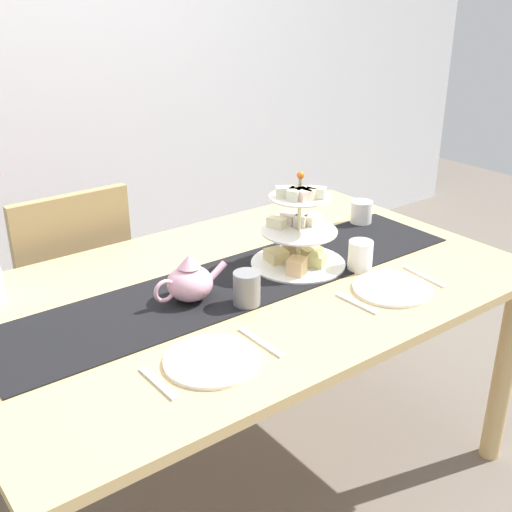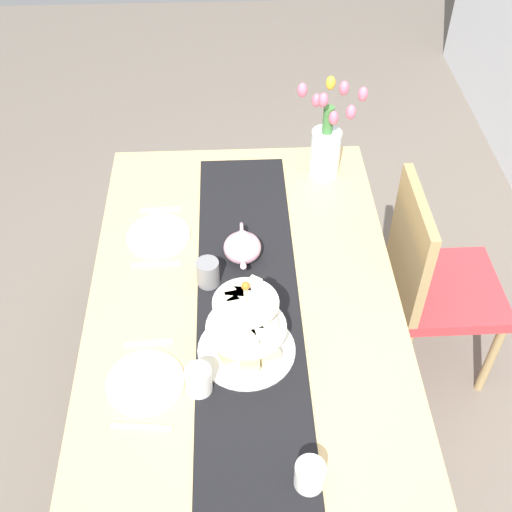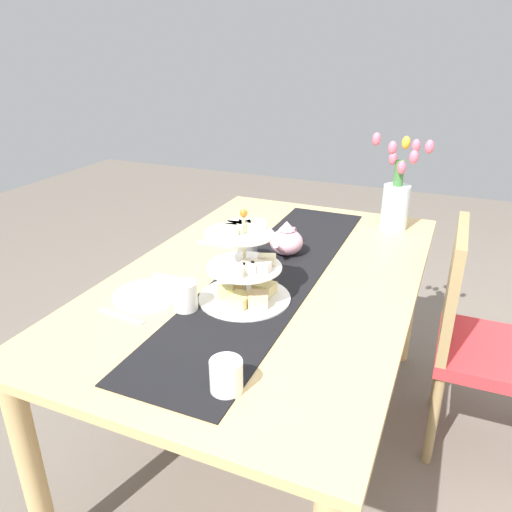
% 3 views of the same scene
% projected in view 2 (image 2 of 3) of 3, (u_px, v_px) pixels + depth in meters
% --- Properties ---
extents(ground_plane, '(8.00, 8.00, 0.00)m').
position_uv_depth(ground_plane, '(247.00, 418.00, 2.65)').
color(ground_plane, '#6B6056').
extents(dining_table, '(1.67, 1.03, 0.74)m').
position_uv_depth(dining_table, '(245.00, 317.00, 2.20)').
color(dining_table, tan).
rests_on(dining_table, ground_plane).
extents(chair_left, '(0.42, 0.42, 0.91)m').
position_uv_depth(chair_left, '(432.00, 279.00, 2.52)').
color(chair_left, '#9C8254').
rests_on(chair_left, ground_plane).
extents(table_runner, '(1.51, 0.34, 0.00)m').
position_uv_depth(table_runner, '(248.00, 298.00, 2.13)').
color(table_runner, black).
rests_on(table_runner, dining_table).
extents(tiered_cake_stand, '(0.30, 0.30, 0.30)m').
position_uv_depth(tiered_cake_stand, '(248.00, 331.00, 1.91)').
color(tiered_cake_stand, beige).
rests_on(tiered_cake_stand, table_runner).
extents(teapot, '(0.24, 0.13, 0.14)m').
position_uv_depth(teapot, '(242.00, 246.00, 2.22)').
color(teapot, '#E5A8BC').
rests_on(teapot, table_runner).
extents(tulip_vase, '(0.20, 0.25, 0.42)m').
position_uv_depth(tulip_vase, '(326.00, 143.00, 2.50)').
color(tulip_vase, silver).
rests_on(tulip_vase, dining_table).
extents(cream_jug, '(0.08, 0.08, 0.08)m').
position_uv_depth(cream_jug, '(310.00, 476.00, 1.65)').
color(cream_jug, white).
rests_on(cream_jug, dining_table).
extents(dinner_plate_left, '(0.23, 0.23, 0.01)m').
position_uv_depth(dinner_plate_left, '(158.00, 235.00, 2.34)').
color(dinner_plate_left, white).
rests_on(dinner_plate_left, dining_table).
extents(fork_left, '(0.02, 0.15, 0.01)m').
position_uv_depth(fork_left, '(161.00, 210.00, 2.44)').
color(fork_left, silver).
rests_on(fork_left, dining_table).
extents(knife_left, '(0.02, 0.17, 0.01)m').
position_uv_depth(knife_left, '(156.00, 265.00, 2.24)').
color(knife_left, silver).
rests_on(knife_left, dining_table).
extents(dinner_plate_right, '(0.23, 0.23, 0.01)m').
position_uv_depth(dinner_plate_right, '(145.00, 382.00, 1.89)').
color(dinner_plate_right, white).
rests_on(dinner_plate_right, dining_table).
extents(fork_right, '(0.02, 0.15, 0.01)m').
position_uv_depth(fork_right, '(149.00, 343.00, 2.00)').
color(fork_right, silver).
rests_on(fork_right, dining_table).
extents(knife_right, '(0.03, 0.17, 0.01)m').
position_uv_depth(knife_right, '(141.00, 427.00, 1.79)').
color(knife_right, silver).
rests_on(knife_right, dining_table).
extents(mug_grey, '(0.08, 0.08, 0.09)m').
position_uv_depth(mug_grey, '(208.00, 273.00, 2.14)').
color(mug_grey, slate).
rests_on(mug_grey, table_runner).
extents(mug_white_text, '(0.08, 0.08, 0.09)m').
position_uv_depth(mug_white_text, '(199.00, 380.00, 1.85)').
color(mug_white_text, white).
rests_on(mug_white_text, dining_table).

